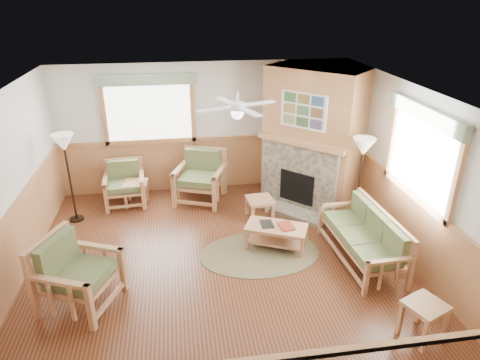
{
  "coord_description": "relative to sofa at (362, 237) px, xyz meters",
  "views": [
    {
      "loc": [
        -0.56,
        -5.58,
        4.01
      ],
      "look_at": [
        0.4,
        0.7,
        1.15
      ],
      "focal_mm": 32.0,
      "sensor_mm": 36.0,
      "label": 1
    }
  ],
  "objects": [
    {
      "name": "floor",
      "position": [
        -2.22,
        0.14,
        -0.42
      ],
      "size": [
        6.0,
        6.0,
        0.01
      ],
      "primitive_type": "cube",
      "color": "#552B17",
      "rests_on": "ground"
    },
    {
      "name": "ceiling",
      "position": [
        -2.22,
        0.14,
        2.29
      ],
      "size": [
        6.0,
        6.0,
        0.01
      ],
      "primitive_type": "cube",
      "color": "white",
      "rests_on": "floor"
    },
    {
      "name": "wall_back",
      "position": [
        -2.22,
        3.14,
        0.94
      ],
      "size": [
        6.0,
        0.02,
        2.7
      ],
      "primitive_type": "cube",
      "color": "silver",
      "rests_on": "floor"
    },
    {
      "name": "wall_front",
      "position": [
        -2.22,
        -2.86,
        0.94
      ],
      "size": [
        6.0,
        0.02,
        2.7
      ],
      "primitive_type": "cube",
      "color": "silver",
      "rests_on": "floor"
    },
    {
      "name": "wall_left",
      "position": [
        -5.22,
        0.14,
        0.94
      ],
      "size": [
        0.02,
        6.0,
        2.7
      ],
      "primitive_type": "cube",
      "color": "silver",
      "rests_on": "floor"
    },
    {
      "name": "wall_right",
      "position": [
        0.78,
        0.14,
        0.94
      ],
      "size": [
        0.02,
        6.0,
        2.7
      ],
      "primitive_type": "cube",
      "color": "silver",
      "rests_on": "floor"
    },
    {
      "name": "wainscot",
      "position": [
        -2.22,
        0.14,
        0.14
      ],
      "size": [
        6.0,
        6.0,
        1.1
      ],
      "primitive_type": null,
      "color": "#AE7547",
      "rests_on": "floor"
    },
    {
      "name": "fireplace",
      "position": [
        -0.17,
        2.19,
        0.94
      ],
      "size": [
        3.11,
        3.11,
        2.7
      ],
      "primitive_type": null,
      "rotation": [
        0.0,
        0.0,
        -0.79
      ],
      "color": "#AE7547",
      "rests_on": "floor"
    },
    {
      "name": "window_back",
      "position": [
        -3.32,
        3.1,
        2.12
      ],
      "size": [
        1.9,
        0.16,
        1.5
      ],
      "primitive_type": null,
      "color": "white",
      "rests_on": "wall_back"
    },
    {
      "name": "window_right",
      "position": [
        0.74,
        -0.06,
        2.12
      ],
      "size": [
        0.16,
        1.9,
        1.5
      ],
      "primitive_type": null,
      "color": "white",
      "rests_on": "wall_right"
    },
    {
      "name": "ceiling_fan",
      "position": [
        -1.92,
        0.44,
        2.25
      ],
      "size": [
        1.59,
        1.59,
        0.36
      ],
      "primitive_type": null,
      "rotation": [
        0.0,
        0.0,
        0.35
      ],
      "color": "white",
      "rests_on": "ceiling"
    },
    {
      "name": "sofa",
      "position": [
        0.0,
        0.0,
        0.0
      ],
      "size": [
        1.83,
        0.82,
        0.83
      ],
      "primitive_type": null,
      "rotation": [
        0.0,
        0.0,
        -1.52
      ],
      "color": "tan",
      "rests_on": "floor"
    },
    {
      "name": "armchair_back_left",
      "position": [
        -3.89,
        2.57,
        0.02
      ],
      "size": [
        0.81,
        0.81,
        0.86
      ],
      "primitive_type": null,
      "rotation": [
        0.0,
        0.0,
        0.07
      ],
      "color": "tan",
      "rests_on": "floor"
    },
    {
      "name": "armchair_back_right",
      "position": [
        -2.39,
        2.5,
        0.1
      ],
      "size": [
        1.17,
        1.17,
        1.02
      ],
      "primitive_type": null,
      "rotation": [
        0.0,
        0.0,
        -0.37
      ],
      "color": "tan",
      "rests_on": "floor"
    },
    {
      "name": "armchair_left",
      "position": [
        -4.21,
        -0.44,
        0.09
      ],
      "size": [
        1.18,
        1.18,
        1.01
      ],
      "primitive_type": null,
      "rotation": [
        0.0,
        0.0,
        1.16
      ],
      "color": "tan",
      "rests_on": "floor"
    },
    {
      "name": "coffee_table",
      "position": [
        -1.25,
        0.55,
        -0.21
      ],
      "size": [
        1.12,
        0.88,
        0.4
      ],
      "primitive_type": null,
      "rotation": [
        0.0,
        0.0,
        -0.43
      ],
      "color": "tan",
      "rests_on": "floor"
    },
    {
      "name": "end_table_chairs",
      "position": [
        -3.67,
        2.49,
        -0.17
      ],
      "size": [
        0.48,
        0.47,
        0.5
      ],
      "primitive_type": null,
      "rotation": [
        0.0,
        0.0,
        -0.1
      ],
      "color": "tan",
      "rests_on": "floor"
    },
    {
      "name": "end_table_sofa",
      "position": [
        0.08,
        -1.72,
        -0.16
      ],
      "size": [
        0.59,
        0.58,
        0.51
      ],
      "primitive_type": null,
      "rotation": [
        0.0,
        0.0,
        0.39
      ],
      "color": "tan",
      "rests_on": "floor"
    },
    {
      "name": "footstool",
      "position": [
        -1.33,
        1.58,
        -0.21
      ],
      "size": [
        0.51,
        0.51,
        0.41
      ],
      "primitive_type": null,
      "rotation": [
        0.0,
        0.0,
        0.09
      ],
      "color": "tan",
      "rests_on": "floor"
    },
    {
      "name": "braided_rug",
      "position": [
        -1.56,
        0.38,
        -0.41
      ],
      "size": [
        2.29,
        2.29,
        0.01
      ],
      "primitive_type": "cylinder",
      "rotation": [
        0.0,
        0.0,
        -0.17
      ],
      "color": "brown",
      "rests_on": "floor"
    },
    {
      "name": "floor_lamp_left",
      "position": [
        -4.77,
        2.03,
        0.44
      ],
      "size": [
        0.47,
        0.47,
        1.7
      ],
      "primitive_type": null,
      "rotation": [
        0.0,
        0.0,
        0.25
      ],
      "color": "black",
      "rests_on": "floor"
    },
    {
      "name": "floor_lamp_right",
      "position": [
        0.33,
        1.01,
        0.44
      ],
      "size": [
        0.39,
        0.39,
        1.71
      ],
      "primitive_type": null,
      "rotation": [
        0.0,
        0.0,
        0.01
      ],
      "color": "black",
      "rests_on": "floor"
    },
    {
      "name": "book_red",
      "position": [
        -1.1,
        0.5,
        0.02
      ],
      "size": [
        0.25,
        0.32,
        0.03
      ],
      "primitive_type": "cube",
      "rotation": [
        0.0,
        0.0,
        0.11
      ],
      "color": "maroon",
      "rests_on": "coffee_table"
    },
    {
      "name": "book_dark",
      "position": [
        -1.4,
        0.62,
        0.01
      ],
      "size": [
        0.2,
        0.27,
        0.03
      ],
      "primitive_type": "cube",
      "rotation": [
        0.0,
        0.0,
        -0.0
      ],
      "color": "black",
      "rests_on": "coffee_table"
    }
  ]
}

